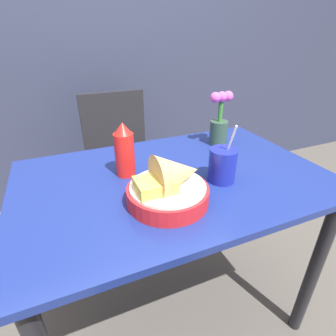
# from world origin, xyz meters

# --- Properties ---
(ground_plane) EXTENTS (12.00, 12.00, 0.00)m
(ground_plane) POSITION_xyz_m (0.00, 0.00, 0.00)
(ground_plane) COLOR #4C4742
(wall_window) EXTENTS (7.00, 0.06, 2.60)m
(wall_window) POSITION_xyz_m (0.00, 1.24, 1.30)
(wall_window) COLOR #2D334C
(wall_window) RESTS_ON ground_plane
(dining_table) EXTENTS (1.09, 0.71, 0.75)m
(dining_table) POSITION_xyz_m (0.00, 0.00, 0.63)
(dining_table) COLOR navy
(dining_table) RESTS_ON ground_plane
(chair_far_window) EXTENTS (0.40, 0.40, 0.88)m
(chair_far_window) POSITION_xyz_m (-0.03, 0.79, 0.52)
(chair_far_window) COLOR black
(chair_far_window) RESTS_ON ground_plane
(food_basket) EXTENTS (0.25, 0.25, 0.16)m
(food_basket) POSITION_xyz_m (-0.08, -0.14, 0.81)
(food_basket) COLOR red
(food_basket) RESTS_ON dining_table
(ketchup_bottle) EXTENTS (0.07, 0.07, 0.19)m
(ketchup_bottle) POSITION_xyz_m (-0.16, 0.08, 0.85)
(ketchup_bottle) COLOR red
(ketchup_bottle) RESTS_ON dining_table
(drink_cup) EXTENTS (0.09, 0.09, 0.21)m
(drink_cup) POSITION_xyz_m (0.14, -0.09, 0.81)
(drink_cup) COLOR #192399
(drink_cup) RESTS_ON dining_table
(flower_vase) EXTENTS (0.11, 0.08, 0.24)m
(flower_vase) POSITION_xyz_m (0.30, 0.19, 0.85)
(flower_vase) COLOR #2D4738
(flower_vase) RESTS_ON dining_table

